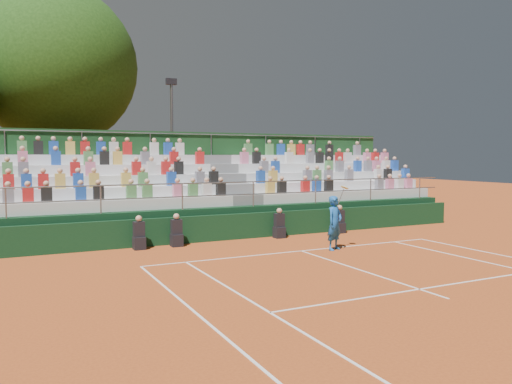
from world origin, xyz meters
name	(u,v)px	position (x,y,z in m)	size (l,w,h in m)	color
ground	(301,251)	(0.00, 0.00, 0.00)	(90.00, 90.00, 0.00)	#B24C1D
courtside_wall	(259,225)	(0.00, 3.20, 0.50)	(20.00, 0.15, 1.00)	black
line_officials	(240,229)	(-1.06, 2.75, 0.48)	(8.86, 0.40, 1.19)	black
grandstand	(227,203)	(-0.01, 6.44, 1.09)	(20.00, 5.20, 4.40)	black
tennis_player	(335,223)	(1.15, -0.32, 0.94)	(0.93, 0.67, 2.22)	#1656AA
tree_east	(56,66)	(-6.58, 13.50, 7.85)	(8.23, 8.23, 11.98)	#392714
floodlight_mast	(172,134)	(-0.49, 13.38, 4.48)	(0.60, 0.25, 7.64)	gray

